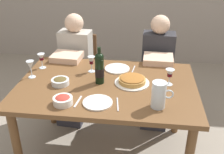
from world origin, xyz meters
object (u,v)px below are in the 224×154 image
wine_glass_right_diner (41,58)px  dinner_plate_left_setting (117,69)px  baked_tart (132,80)px  diner_right (157,68)px  salad_bowl (63,100)px  olive_bowl (60,81)px  wine_bottle (100,68)px  dinner_plate_right_setting (98,102)px  wine_glass_centre (30,66)px  dining_table (107,93)px  chair_left (80,67)px  wine_glass_left_diner (91,61)px  diner_left (73,66)px  chair_right (156,69)px  water_pitcher (159,96)px  wine_glass_spare (170,74)px

wine_glass_right_diner → dinner_plate_left_setting: 0.71m
baked_tart → diner_right: 0.70m
salad_bowl → olive_bowl: (-0.11, 0.29, -0.00)m
wine_bottle → wine_glass_right_diner: (-0.59, 0.22, -0.03)m
olive_bowl → dinner_plate_right_setting: bearing=-34.9°
wine_bottle → wine_glass_centre: size_ratio=2.04×
dining_table → wine_glass_centre: bearing=176.4°
wine_glass_right_diner → dinner_plate_right_setting: (0.62, -0.55, -0.10)m
chair_left → dinner_plate_left_setting: bearing=135.9°
wine_glass_centre → chair_left: 0.93m
diner_right → wine_glass_left_diner: bearing=38.3°
dinner_plate_right_setting → diner_left: (-0.43, 0.93, -0.15)m
wine_bottle → diner_left: bearing=123.1°
chair_right → wine_glass_centre: bearing=39.5°
wine_bottle → chair_right: size_ratio=0.37×
water_pitcher → salad_bowl: 0.70m
olive_bowl → diner_right: 1.12m
baked_tart → olive_bowl: (-0.60, -0.09, 0.00)m
olive_bowl → wine_glass_spare: size_ratio=1.05×
wine_glass_right_diner → diner_left: bearing=63.9°
dining_table → chair_left: size_ratio=1.72×
olive_bowl → wine_glass_centre: 0.31m
water_pitcher → chair_left: size_ratio=0.23×
wine_glass_centre → chair_right: 1.47m
wine_glass_left_diner → wine_glass_spare: 0.71m
salad_bowl → wine_glass_centre: (-0.40, 0.39, 0.08)m
chair_left → diner_right: size_ratio=0.75×
water_pitcher → diner_left: 1.29m
salad_bowl → wine_glass_left_diner: bearing=79.5°
baked_tart → chair_left: (-0.65, 0.82, -0.29)m
wine_glass_right_diner → chair_right: 1.34m
water_pitcher → wine_glass_spare: water_pitcher is taller
dinner_plate_left_setting → diner_left: (-0.52, 0.33, -0.15)m
salad_bowl → chair_left: size_ratio=0.17×
dinner_plate_left_setting → chair_right: 0.78m
wine_glass_spare → olive_bowl: bearing=-173.2°
wine_glass_centre → diner_right: (1.12, 0.63, -0.26)m
wine_bottle → chair_right: (0.51, 0.90, -0.40)m
wine_glass_right_diner → wine_glass_spare: 1.18m
salad_bowl → wine_glass_right_diner: size_ratio=1.02×
wine_glass_left_diner → dinner_plate_left_setting: 0.26m
dining_table → diner_left: bearing=126.2°
water_pitcher → diner_left: bearing=133.5°
wine_glass_spare → chair_left: size_ratio=0.16×
olive_bowl → chair_left: size_ratio=0.17×
wine_glass_left_diner → chair_left: (-0.27, 0.64, -0.37)m
dining_table → water_pitcher: size_ratio=7.47×
salad_bowl → wine_glass_right_diner: wine_glass_right_diner is taller
dinner_plate_left_setting → diner_right: diner_right is taller
diner_left → diner_right: 0.91m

